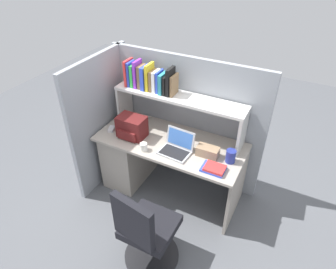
% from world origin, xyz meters
% --- Properties ---
extents(ground_plane, '(8.00, 8.00, 0.00)m').
position_xyz_m(ground_plane, '(0.00, 0.00, 0.00)').
color(ground_plane, '#595B60').
extents(desk, '(1.60, 0.70, 0.73)m').
position_xyz_m(desk, '(-0.39, 0.00, 0.40)').
color(desk, '#AAA093').
rests_on(desk, ground_plane).
extents(cubicle_partition_rear, '(1.84, 0.05, 1.55)m').
position_xyz_m(cubicle_partition_rear, '(0.00, 0.38, 0.78)').
color(cubicle_partition_rear, gray).
rests_on(cubicle_partition_rear, ground_plane).
extents(cubicle_partition_left, '(0.05, 1.06, 1.55)m').
position_xyz_m(cubicle_partition_left, '(-0.85, -0.05, 0.78)').
color(cubicle_partition_left, gray).
rests_on(cubicle_partition_left, ground_plane).
extents(overhead_hutch, '(1.44, 0.28, 0.45)m').
position_xyz_m(overhead_hutch, '(0.00, 0.20, 1.08)').
color(overhead_hutch, beige).
rests_on(overhead_hutch, desk).
extents(reference_books_on_shelf, '(0.57, 0.18, 0.30)m').
position_xyz_m(reference_books_on_shelf, '(-0.34, 0.20, 1.31)').
color(reference_books_on_shelf, red).
rests_on(reference_books_on_shelf, overhead_hutch).
extents(laptop, '(0.33, 0.27, 0.22)m').
position_xyz_m(laptop, '(0.14, -0.12, 0.78)').
color(laptop, '#B7BABF').
rests_on(laptop, desk).
extents(backpack, '(0.30, 0.22, 0.24)m').
position_xyz_m(backpack, '(-0.42, -0.10, 0.84)').
color(backpack, '#591919').
rests_on(backpack, desk).
extents(computer_mouse, '(0.09, 0.12, 0.03)m').
position_xyz_m(computer_mouse, '(-0.68, -0.12, 0.75)').
color(computer_mouse, silver).
rests_on(computer_mouse, desk).
extents(paper_cup, '(0.08, 0.08, 0.08)m').
position_xyz_m(paper_cup, '(-0.17, -0.26, 0.77)').
color(paper_cup, white).
rests_on(paper_cup, desk).
extents(tissue_box, '(0.22, 0.12, 0.10)m').
position_xyz_m(tissue_box, '(0.44, -0.04, 0.78)').
color(tissue_box, '#9E7F60').
rests_on(tissue_box, desk).
extents(snack_canister, '(0.10, 0.10, 0.14)m').
position_xyz_m(snack_canister, '(0.67, -0.03, 0.80)').
color(snack_canister, navy).
rests_on(snack_canister, desk).
extents(desk_book_stack, '(0.22, 0.17, 0.05)m').
position_xyz_m(desk_book_stack, '(0.57, -0.22, 0.75)').
color(desk_book_stack, blue).
rests_on(desk_book_stack, desk).
extents(office_chair, '(0.52, 0.52, 0.93)m').
position_xyz_m(office_chair, '(0.24, -0.93, 0.39)').
color(office_chair, black).
rests_on(office_chair, ground_plane).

